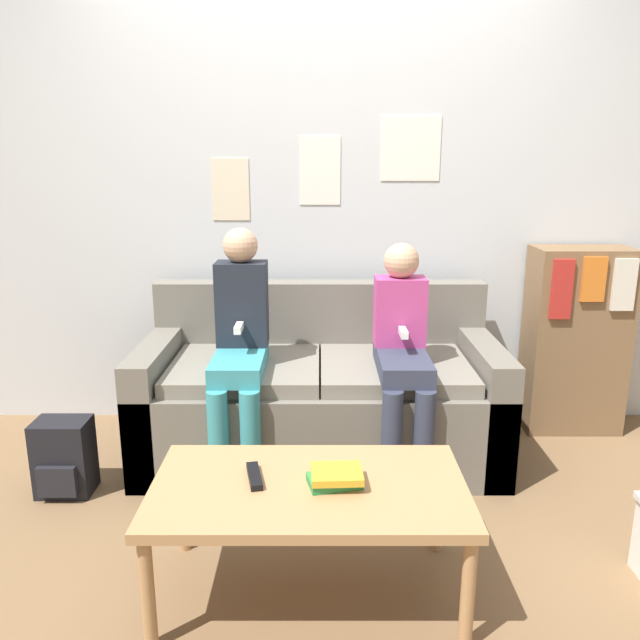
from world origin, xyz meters
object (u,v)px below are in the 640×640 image
at_px(couch, 320,398).
at_px(bookshelf, 575,340).
at_px(person_left, 240,341).
at_px(backpack, 64,458).
at_px(person_right, 402,349).
at_px(tv_remote, 254,476).
at_px(coffee_table, 309,495).

distance_m(couch, bookshelf, 1.45).
xyz_separation_m(person_left, backpack, (-0.78, -0.22, -0.48)).
relative_size(person_right, tv_remote, 6.25).
distance_m(tv_remote, backpack, 1.16).
relative_size(person_left, backpack, 3.35).
height_order(coffee_table, person_left, person_left).
xyz_separation_m(couch, coffee_table, (-0.04, -1.08, 0.08)).
height_order(tv_remote, backpack, tv_remote).
bearing_deg(person_left, couch, 26.93).
relative_size(coffee_table, person_left, 0.91).
relative_size(person_left, bookshelf, 1.14).
relative_size(person_left, tv_remote, 6.65).
bearing_deg(tv_remote, couch, 66.26).
xyz_separation_m(person_left, bookshelf, (1.77, 0.50, -0.14)).
xyz_separation_m(couch, bookshelf, (1.40, 0.31, 0.22)).
relative_size(couch, bookshelf, 1.73).
height_order(person_left, backpack, person_left).
relative_size(coffee_table, backpack, 3.04).
xyz_separation_m(coffee_table, bookshelf, (1.43, 1.40, 0.14)).
bearing_deg(tv_remote, coffee_table, -21.94).
relative_size(couch, backpack, 5.07).
xyz_separation_m(couch, tv_remote, (-0.22, -1.05, 0.14)).
distance_m(coffee_table, person_left, 0.99).
height_order(coffee_table, person_right, person_right).
relative_size(person_right, backpack, 3.15).
bearing_deg(person_right, couch, 152.58).
xyz_separation_m(person_left, tv_remote, (0.15, -0.86, -0.22)).
distance_m(person_right, bookshelf, 1.14).
distance_m(bookshelf, backpack, 2.67).
height_order(person_left, person_right, person_left).
height_order(bookshelf, backpack, bookshelf).
distance_m(coffee_table, backpack, 1.32).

